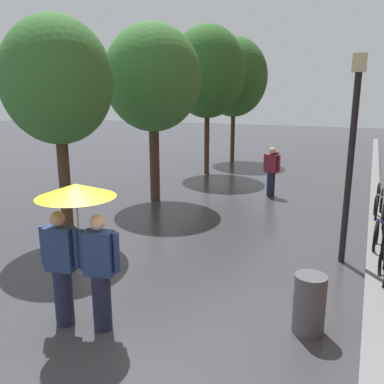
{
  "coord_description": "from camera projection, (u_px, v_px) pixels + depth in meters",
  "views": [
    {
      "loc": [
        2.92,
        -4.08,
        3.23
      ],
      "look_at": [
        -0.24,
        3.0,
        1.35
      ],
      "focal_mm": 37.6,
      "sensor_mm": 36.0,
      "label": 1
    }
  ],
  "objects": [
    {
      "name": "kerb_strip",
      "position": [
        375.0,
        194.0,
        13.13
      ],
      "size": [
        0.3,
        36.0,
        0.12
      ],
      "primitive_type": "cube",
      "color": "slate",
      "rests_on": "ground"
    },
    {
      "name": "street_tree_1",
      "position": [
        153.0,
        79.0,
        11.82
      ],
      "size": [
        2.86,
        2.86,
        5.28
      ],
      "color": "#473323",
      "rests_on": "ground"
    },
    {
      "name": "street_tree_0",
      "position": [
        57.0,
        82.0,
        8.57
      ],
      "size": [
        2.37,
        2.37,
        4.88
      ],
      "color": "#473323",
      "rests_on": "ground"
    },
    {
      "name": "street_tree_3",
      "position": [
        234.0,
        77.0,
        19.24
      ],
      "size": [
        3.19,
        3.19,
        5.92
      ],
      "color": "#473323",
      "rests_on": "ground"
    },
    {
      "name": "couple_under_umbrella",
      "position": [
        78.0,
        236.0,
        5.46
      ],
      "size": [
        1.15,
        1.06,
        2.09
      ],
      "color": "#1E233D",
      "rests_on": "ground"
    },
    {
      "name": "street_lamp_post",
      "position": [
        352.0,
        145.0,
        7.45
      ],
      "size": [
        0.24,
        0.24,
        3.94
      ],
      "color": "black",
      "rests_on": "ground"
    },
    {
      "name": "street_tree_2",
      "position": [
        207.0,
        72.0,
        16.0
      ],
      "size": [
        3.03,
        3.03,
        5.93
      ],
      "color": "#473323",
      "rests_on": "ground"
    },
    {
      "name": "pedestrian_walking_midground",
      "position": [
        272.0,
        170.0,
        13.0
      ],
      "size": [
        0.57,
        0.4,
        1.6
      ],
      "color": "#1E233D",
      "rests_on": "ground"
    },
    {
      "name": "litter_bin",
      "position": [
        309.0,
        304.0,
        5.53
      ],
      "size": [
        0.44,
        0.44,
        0.85
      ],
      "primitive_type": "cylinder",
      "color": "#4C4C51",
      "rests_on": "ground"
    },
    {
      "name": "ground_plane",
      "position": [
        119.0,
        335.0,
        5.54
      ],
      "size": [
        80.0,
        80.0,
        0.0
      ],
      "primitive_type": "plane",
      "color": "#38383D"
    }
  ]
}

